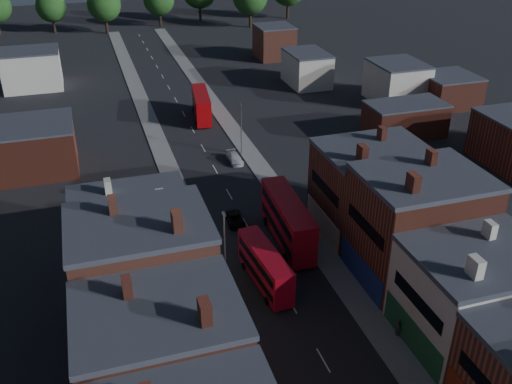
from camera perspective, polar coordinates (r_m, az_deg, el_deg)
pavement_west at (r=77.67m, az=-7.72°, el=-0.19°), size 3.00×200.00×0.12m
pavement_east at (r=80.42m, az=1.41°, el=1.13°), size 3.00×200.00×0.12m
lamp_post_2 at (r=58.62m, az=-3.15°, el=-4.98°), size 0.25×0.70×8.12m
lamp_post_3 at (r=86.83m, az=-1.49°, el=6.64°), size 0.25×0.70×8.12m
bus_0 at (r=59.20m, az=0.92°, el=-7.42°), size 3.12×9.95×4.23m
bus_1 at (r=65.69m, az=3.19°, el=-2.81°), size 3.59×12.66×5.42m
bus_2 at (r=102.21m, az=-5.49°, el=8.67°), size 3.94×11.32×4.79m
car_2 at (r=70.27m, az=-2.10°, el=-2.74°), size 2.17×4.34×1.18m
car_3 at (r=85.80m, az=-2.14°, el=3.39°), size 1.86×4.48×1.29m
ped_3 at (r=55.43m, az=13.97°, el=-13.03°), size 0.53×1.07×1.78m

